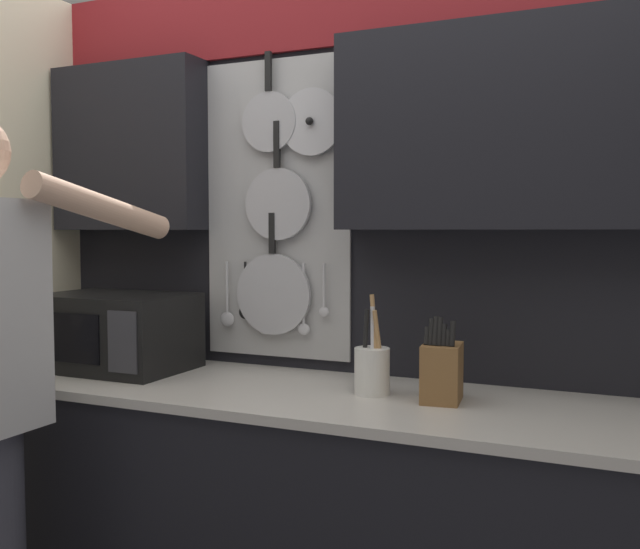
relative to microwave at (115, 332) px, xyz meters
name	(u,v)px	position (x,y,z in m)	size (l,w,h in m)	color
base_cabinet_counter	(318,536)	(0.83, -0.03, -0.60)	(2.50, 0.66, 0.93)	black
back_wall_unit	(361,229)	(0.86, 0.27, 0.38)	(3.07, 0.20, 2.37)	black
microwave	(115,332)	(0.00, 0.00, 0.00)	(0.53, 0.38, 0.27)	black
knife_block	(442,371)	(1.21, 0.00, -0.05)	(0.13, 0.16, 0.26)	brown
utensil_crock	(372,368)	(0.99, 0.00, -0.06)	(0.11, 0.11, 0.31)	white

